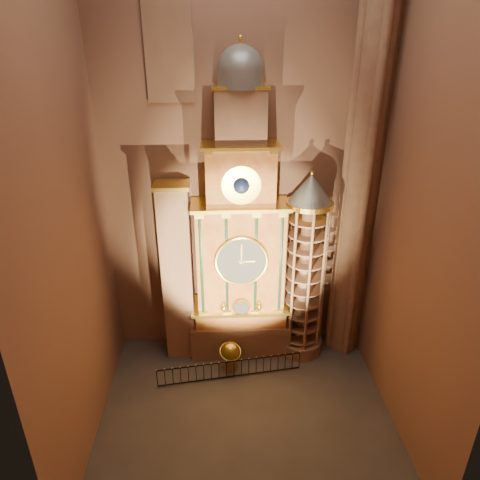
{
  "coord_description": "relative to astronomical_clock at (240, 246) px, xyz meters",
  "views": [
    {
      "loc": [
        -1.12,
        -15.41,
        16.45
      ],
      "look_at": [
        -0.12,
        3.0,
        7.95
      ],
      "focal_mm": 32.0,
      "sensor_mm": 36.0,
      "label": 1
    }
  ],
  "objects": [
    {
      "name": "floor",
      "position": [
        0.0,
        -4.96,
        -6.68
      ],
      "size": [
        14.0,
        14.0,
        0.0
      ],
      "primitive_type": "plane",
      "color": "#383330",
      "rests_on": "ground"
    },
    {
      "name": "wall_back",
      "position": [
        0.0,
        1.04,
        4.32
      ],
      "size": [
        22.0,
        0.0,
        22.0
      ],
      "primitive_type": "plane",
      "rotation": [
        1.57,
        0.0,
        0.0
      ],
      "color": "#875B48",
      "rests_on": "floor"
    },
    {
      "name": "wall_left",
      "position": [
        -7.0,
        -4.96,
        4.32
      ],
      "size": [
        0.0,
        22.0,
        22.0
      ],
      "primitive_type": "plane",
      "rotation": [
        1.57,
        0.0,
        1.57
      ],
      "color": "#875B48",
      "rests_on": "floor"
    },
    {
      "name": "wall_right",
      "position": [
        7.0,
        -4.96,
        4.32
      ],
      "size": [
        0.0,
        22.0,
        22.0
      ],
      "primitive_type": "plane",
      "rotation": [
        1.57,
        0.0,
        -1.57
      ],
      "color": "#875B48",
      "rests_on": "floor"
    },
    {
      "name": "astronomical_clock",
      "position": [
        0.0,
        0.0,
        0.0
      ],
      "size": [
        5.6,
        2.41,
        16.7
      ],
      "color": "#8C634C",
      "rests_on": "floor"
    },
    {
      "name": "portrait_tower",
      "position": [
        -3.4,
        0.02,
        -1.53
      ],
      "size": [
        1.8,
        1.6,
        10.2
      ],
      "color": "#8C634C",
      "rests_on": "floor"
    },
    {
      "name": "stair_turret",
      "position": [
        3.5,
        -0.26,
        -1.41
      ],
      "size": [
        2.5,
        2.5,
        10.8
      ],
      "color": "#8C634C",
      "rests_on": "floor"
    },
    {
      "name": "gothic_pier",
      "position": [
        6.1,
        0.04,
        4.32
      ],
      "size": [
        2.04,
        2.04,
        22.0
      ],
      "color": "#8C634C",
      "rests_on": "floor"
    },
    {
      "name": "stained_glass_window",
      "position": [
        -3.2,
        0.95,
        9.82
      ],
      "size": [
        2.2,
        0.14,
        5.2
      ],
      "color": "navy",
      "rests_on": "wall_back"
    },
    {
      "name": "celestial_globe",
      "position": [
        -0.64,
        -1.84,
        -5.64
      ],
      "size": [
        1.48,
        1.43,
        1.73
      ],
      "color": "#8C634C",
      "rests_on": "floor"
    },
    {
      "name": "iron_railing",
      "position": [
        -0.67,
        -2.5,
        -6.09
      ],
      "size": [
        7.66,
        1.06,
        1.08
      ],
      "color": "black",
      "rests_on": "floor"
    }
  ]
}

